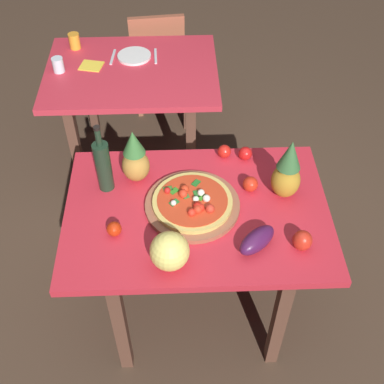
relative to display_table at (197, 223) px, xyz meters
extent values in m
plane|color=#4C3828|center=(0.00, 0.00, -0.67)|extent=(10.00, 10.00, 0.00)
cube|color=brown|center=(-0.38, -0.38, -0.31)|extent=(0.06, 0.06, 0.73)
cube|color=brown|center=(0.38, -0.38, -0.31)|extent=(0.06, 0.06, 0.73)
cube|color=brown|center=(-0.38, 0.38, -0.31)|extent=(0.06, 0.06, 0.73)
cube|color=brown|center=(0.38, 0.38, -0.31)|extent=(0.06, 0.06, 0.73)
cube|color=red|center=(0.00, 0.00, 0.08)|extent=(1.24, 0.85, 0.04)
cube|color=brown|center=(-0.73, 0.85, -0.31)|extent=(0.06, 0.06, 0.73)
cube|color=brown|center=(0.00, 0.85, -0.31)|extent=(0.06, 0.06, 0.73)
cube|color=brown|center=(-0.73, 1.58, -0.31)|extent=(0.06, 0.06, 0.73)
cube|color=brown|center=(0.00, 1.58, -0.31)|extent=(0.06, 0.06, 0.73)
cube|color=#C92D3C|center=(-0.37, 1.21, 0.08)|extent=(1.10, 0.83, 0.04)
cube|color=#97573D|center=(-0.08, 2.11, -0.47)|extent=(0.04, 0.04, 0.41)
cube|color=#97573D|center=(-0.41, 2.07, -0.47)|extent=(0.04, 0.04, 0.41)
cube|color=#97573D|center=(-0.05, 1.78, -0.47)|extent=(0.04, 0.04, 0.41)
cube|color=#97573D|center=(-0.38, 1.74, -0.47)|extent=(0.04, 0.04, 0.41)
cube|color=#97573D|center=(-0.23, 1.93, -0.24)|extent=(0.44, 0.44, 0.04)
cube|color=#9C5238|center=(-0.21, 1.75, -0.02)|extent=(0.40, 0.08, 0.40)
cylinder|color=#97573D|center=(-0.02, 0.02, 0.11)|extent=(0.45, 0.45, 0.02)
cylinder|color=#D7B95C|center=(-0.02, 0.02, 0.13)|extent=(0.38, 0.38, 0.02)
cylinder|color=red|center=(-0.02, 0.02, 0.15)|extent=(0.33, 0.33, 0.00)
sphere|color=red|center=(-0.05, 0.08, 0.16)|extent=(0.04, 0.04, 0.04)
sphere|color=red|center=(0.01, -0.04, 0.16)|extent=(0.04, 0.04, 0.04)
sphere|color=red|center=(-0.14, 0.07, 0.16)|extent=(0.03, 0.03, 0.03)
sphere|color=red|center=(0.00, -0.04, 0.16)|extent=(0.04, 0.04, 0.04)
sphere|color=red|center=(-0.03, -0.07, 0.16)|extent=(0.04, 0.04, 0.04)
sphere|color=red|center=(0.06, -0.05, 0.16)|extent=(0.04, 0.04, 0.04)
sphere|color=red|center=(0.00, -0.05, 0.16)|extent=(0.04, 0.04, 0.04)
sphere|color=red|center=(-0.06, 0.05, 0.16)|extent=(0.04, 0.04, 0.04)
cube|color=#2B6F28|center=(0.00, 0.05, 0.15)|extent=(0.04, 0.05, 0.00)
cube|color=#25732C|center=(-0.11, 0.00, 0.15)|extent=(0.05, 0.05, 0.00)
cube|color=#246E25|center=(0.00, 0.12, 0.15)|extent=(0.05, 0.05, 0.00)
cube|color=#338222|center=(-0.11, 0.07, 0.15)|extent=(0.05, 0.05, 0.00)
cube|color=#348421|center=(0.02, 0.03, 0.15)|extent=(0.05, 0.05, 0.00)
cube|color=#347730|center=(-0.05, 0.05, 0.15)|extent=(0.04, 0.05, 0.00)
cube|color=#386E27|center=(-0.14, 0.09, 0.15)|extent=(0.05, 0.04, 0.00)
sphere|color=white|center=(0.02, 0.05, 0.16)|extent=(0.03, 0.03, 0.03)
sphere|color=white|center=(-0.01, 0.01, 0.16)|extent=(0.03, 0.03, 0.03)
sphere|color=white|center=(0.04, 0.01, 0.16)|extent=(0.04, 0.04, 0.04)
sphere|color=silver|center=(-0.11, -0.01, 0.16)|extent=(0.03, 0.03, 0.03)
cylinder|color=#1D3322|center=(-0.43, 0.17, 0.23)|extent=(0.08, 0.08, 0.27)
cylinder|color=#1D3322|center=(-0.43, 0.17, 0.41)|extent=(0.03, 0.03, 0.09)
cylinder|color=black|center=(-0.43, 0.17, 0.46)|extent=(0.03, 0.03, 0.02)
ellipsoid|color=#B58236|center=(-0.29, 0.22, 0.18)|extent=(0.14, 0.14, 0.17)
cone|color=#366F34|center=(-0.29, 0.22, 0.33)|extent=(0.11, 0.11, 0.13)
ellipsoid|color=#B18326|center=(0.42, 0.09, 0.18)|extent=(0.14, 0.14, 0.18)
cone|color=#356636|center=(0.42, 0.09, 0.35)|extent=(0.11, 0.11, 0.15)
sphere|color=#F1E16E|center=(-0.13, -0.30, 0.18)|extent=(0.17, 0.17, 0.17)
ellipsoid|color=red|center=(0.45, -0.23, 0.14)|extent=(0.09, 0.09, 0.09)
ellipsoid|color=#451743|center=(0.25, -0.23, 0.14)|extent=(0.21, 0.20, 0.09)
sphere|color=red|center=(-0.38, -0.13, 0.13)|extent=(0.07, 0.07, 0.07)
sphere|color=red|center=(0.16, 0.37, 0.13)|extent=(0.07, 0.07, 0.07)
sphere|color=red|center=(0.26, 0.35, 0.13)|extent=(0.07, 0.07, 0.07)
sphere|color=red|center=(0.26, 0.12, 0.13)|extent=(0.08, 0.08, 0.08)
cylinder|color=orange|center=(-0.75, 1.49, 0.15)|extent=(0.07, 0.07, 0.10)
cylinder|color=silver|center=(-0.82, 1.20, 0.14)|extent=(0.07, 0.07, 0.09)
cylinder|color=white|center=(-0.35, 1.36, 0.10)|extent=(0.22, 0.22, 0.02)
cube|color=silver|center=(-0.49, 1.36, 0.10)|extent=(0.03, 0.18, 0.01)
cube|color=silver|center=(-0.21, 1.36, 0.10)|extent=(0.02, 0.18, 0.01)
cube|color=yellow|center=(-0.62, 1.26, 0.10)|extent=(0.16, 0.15, 0.01)
camera|label=1|loc=(-0.08, -1.54, 1.83)|focal=46.29mm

